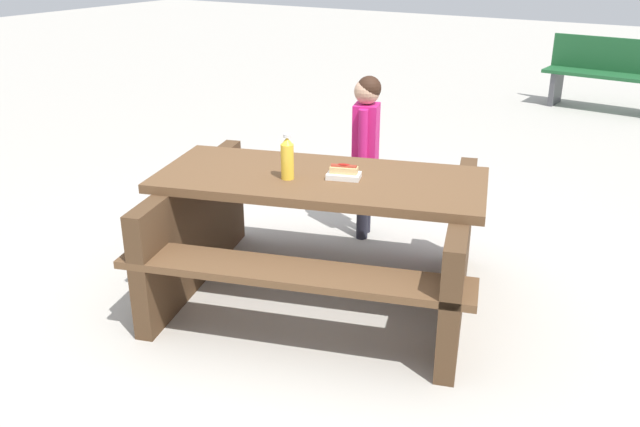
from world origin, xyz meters
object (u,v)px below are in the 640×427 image
(hotdog_tray, at_px, (344,173))
(picnic_table, at_px, (320,227))
(soda_bottle, at_px, (287,158))
(park_bench_near, at_px, (610,73))
(child_in_coat, at_px, (366,136))

(hotdog_tray, bearing_deg, picnic_table, -166.78)
(picnic_table, bearing_deg, hotdog_tray, 13.22)
(soda_bottle, bearing_deg, picnic_table, 46.09)
(soda_bottle, bearing_deg, hotdog_tray, 32.09)
(soda_bottle, height_order, park_bench_near, soda_bottle)
(child_in_coat, distance_m, park_bench_near, 4.95)
(picnic_table, xyz_separation_m, soda_bottle, (-0.13, -0.13, 0.42))
(picnic_table, xyz_separation_m, hotdog_tray, (0.13, 0.03, 0.34))
(soda_bottle, distance_m, hotdog_tray, 0.32)
(picnic_table, height_order, hotdog_tray, hotdog_tray)
(soda_bottle, distance_m, child_in_coat, 1.06)
(soda_bottle, xyz_separation_m, hotdog_tray, (0.26, 0.16, -0.09))
(soda_bottle, relative_size, hotdog_tray, 1.22)
(soda_bottle, height_order, hotdog_tray, soda_bottle)
(child_in_coat, height_order, park_bench_near, child_in_coat)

